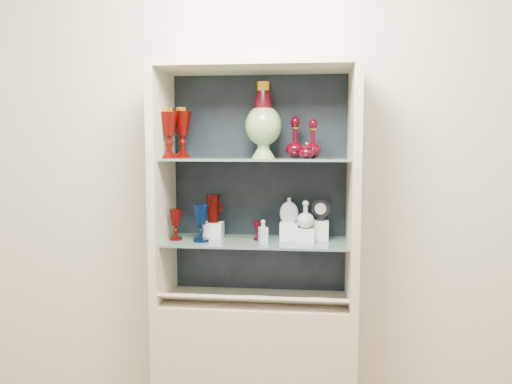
# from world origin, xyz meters

# --- Properties ---
(wall_back) EXTENTS (3.50, 0.02, 2.80)m
(wall_back) POSITION_xyz_m (0.00, 1.75, 1.40)
(wall_back) COLOR silver
(wall_back) RESTS_ON ground
(cabinet_base) EXTENTS (1.00, 0.40, 0.75)m
(cabinet_base) POSITION_xyz_m (0.00, 1.53, 0.38)
(cabinet_base) COLOR beige
(cabinet_base) RESTS_ON ground
(cabinet_back_panel) EXTENTS (0.98, 0.02, 1.15)m
(cabinet_back_panel) POSITION_xyz_m (0.00, 1.72, 1.32)
(cabinet_back_panel) COLOR black
(cabinet_back_panel) RESTS_ON cabinet_base
(cabinet_side_left) EXTENTS (0.04, 0.40, 1.15)m
(cabinet_side_left) POSITION_xyz_m (-0.48, 1.53, 1.32)
(cabinet_side_left) COLOR beige
(cabinet_side_left) RESTS_ON cabinet_base
(cabinet_side_right) EXTENTS (0.04, 0.40, 1.15)m
(cabinet_side_right) POSITION_xyz_m (0.48, 1.53, 1.32)
(cabinet_side_right) COLOR beige
(cabinet_side_right) RESTS_ON cabinet_base
(cabinet_top_cap) EXTENTS (1.00, 0.40, 0.04)m
(cabinet_top_cap) POSITION_xyz_m (0.00, 1.53, 1.92)
(cabinet_top_cap) COLOR beige
(cabinet_top_cap) RESTS_ON cabinet_side_left
(shelf_lower) EXTENTS (0.92, 0.34, 0.01)m
(shelf_lower) POSITION_xyz_m (0.00, 1.55, 1.04)
(shelf_lower) COLOR slate
(shelf_lower) RESTS_ON cabinet_side_left
(shelf_upper) EXTENTS (0.92, 0.34, 0.01)m
(shelf_upper) POSITION_xyz_m (0.00, 1.55, 1.46)
(shelf_upper) COLOR slate
(shelf_upper) RESTS_ON cabinet_side_left
(label_ledge) EXTENTS (0.92, 0.17, 0.09)m
(label_ledge) POSITION_xyz_m (0.00, 1.42, 0.78)
(label_ledge) COLOR beige
(label_ledge) RESTS_ON cabinet_base
(label_card_0) EXTENTS (0.10, 0.06, 0.03)m
(label_card_0) POSITION_xyz_m (0.32, 1.42, 0.80)
(label_card_0) COLOR white
(label_card_0) RESTS_ON label_ledge
(label_card_1) EXTENTS (0.10, 0.06, 0.03)m
(label_card_1) POSITION_xyz_m (0.01, 1.42, 0.80)
(label_card_1) COLOR white
(label_card_1) RESTS_ON label_ledge
(pedestal_lamp_left) EXTENTS (0.11, 0.11, 0.26)m
(pedestal_lamp_left) POSITION_xyz_m (-0.39, 1.58, 1.60)
(pedestal_lamp_left) COLOR #400502
(pedestal_lamp_left) RESTS_ON shelf_upper
(pedestal_lamp_right) EXTENTS (0.11, 0.11, 0.25)m
(pedestal_lamp_right) POSITION_xyz_m (-0.43, 1.49, 1.59)
(pedestal_lamp_right) COLOR #400502
(pedestal_lamp_right) RESTS_ON shelf_upper
(enamel_urn) EXTENTS (0.24, 0.24, 0.38)m
(enamel_urn) POSITION_xyz_m (0.03, 1.57, 1.66)
(enamel_urn) COLOR #09462A
(enamel_urn) RESTS_ON shelf_upper
(ruby_decanter_a) EXTENTS (0.11, 0.11, 0.22)m
(ruby_decanter_a) POSITION_xyz_m (0.28, 1.55, 1.58)
(ruby_decanter_a) COLOR #43000E
(ruby_decanter_a) RESTS_ON shelf_upper
(ruby_decanter_b) EXTENTS (0.11, 0.11, 0.22)m
(ruby_decanter_b) POSITION_xyz_m (0.19, 1.60, 1.58)
(ruby_decanter_b) COLOR #43000E
(ruby_decanter_b) RESTS_ON shelf_upper
(lidded_bowl) EXTENTS (0.09, 0.09, 0.08)m
(lidded_bowl) POSITION_xyz_m (0.25, 1.47, 1.51)
(lidded_bowl) COLOR #43000E
(lidded_bowl) RESTS_ON shelf_upper
(cobalt_goblet) EXTENTS (0.10, 0.10, 0.19)m
(cobalt_goblet) POSITION_xyz_m (-0.27, 1.49, 1.14)
(cobalt_goblet) COLOR #000F38
(cobalt_goblet) RESTS_ON shelf_lower
(ruby_goblet_tall) EXTENTS (0.07, 0.07, 0.16)m
(ruby_goblet_tall) POSITION_xyz_m (-0.41, 1.52, 1.13)
(ruby_goblet_tall) COLOR #400502
(ruby_goblet_tall) RESTS_ON shelf_lower
(ruby_goblet_small) EXTENTS (0.05, 0.05, 0.10)m
(ruby_goblet_small) POSITION_xyz_m (0.01, 1.56, 1.10)
(ruby_goblet_small) COLOR #43000E
(ruby_goblet_small) RESTS_ON shelf_lower
(riser_ruby_pitcher) EXTENTS (0.10, 0.10, 0.08)m
(riser_ruby_pitcher) POSITION_xyz_m (-0.23, 1.61, 1.09)
(riser_ruby_pitcher) COLOR silver
(riser_ruby_pitcher) RESTS_ON shelf_lower
(ruby_pitcher) EXTENTS (0.13, 0.10, 0.15)m
(ruby_pitcher) POSITION_xyz_m (-0.23, 1.61, 1.20)
(ruby_pitcher) COLOR #400502
(ruby_pitcher) RESTS_ON riser_ruby_pitcher
(clear_square_bottle) EXTENTS (0.05, 0.05, 0.12)m
(clear_square_bottle) POSITION_xyz_m (0.04, 1.48, 1.11)
(clear_square_bottle) COLOR #A7B2C0
(clear_square_bottle) RESTS_ON shelf_lower
(riser_flat_flask) EXTENTS (0.09, 0.09, 0.09)m
(riser_flat_flask) POSITION_xyz_m (0.16, 1.58, 1.09)
(riser_flat_flask) COLOR silver
(riser_flat_flask) RESTS_ON shelf_lower
(flat_flask) EXTENTS (0.10, 0.04, 0.13)m
(flat_flask) POSITION_xyz_m (0.16, 1.58, 1.21)
(flat_flask) COLOR #ADB3C2
(flat_flask) RESTS_ON riser_flat_flask
(riser_clear_round_decanter) EXTENTS (0.09, 0.09, 0.07)m
(riser_clear_round_decanter) POSITION_xyz_m (0.25, 1.53, 1.08)
(riser_clear_round_decanter) COLOR silver
(riser_clear_round_decanter) RESTS_ON shelf_lower
(clear_round_decanter) EXTENTS (0.10, 0.10, 0.13)m
(clear_round_decanter) POSITION_xyz_m (0.25, 1.53, 1.19)
(clear_round_decanter) COLOR #A7B2C0
(clear_round_decanter) RESTS_ON riser_clear_round_decanter
(riser_cameo_medallion) EXTENTS (0.08, 0.08, 0.10)m
(riser_cameo_medallion) POSITION_xyz_m (0.32, 1.60, 1.10)
(riser_cameo_medallion) COLOR silver
(riser_cameo_medallion) RESTS_ON shelf_lower
(cameo_medallion) EXTENTS (0.10, 0.05, 0.11)m
(cameo_medallion) POSITION_xyz_m (0.32, 1.60, 1.21)
(cameo_medallion) COLOR black
(cameo_medallion) RESTS_ON riser_cameo_medallion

